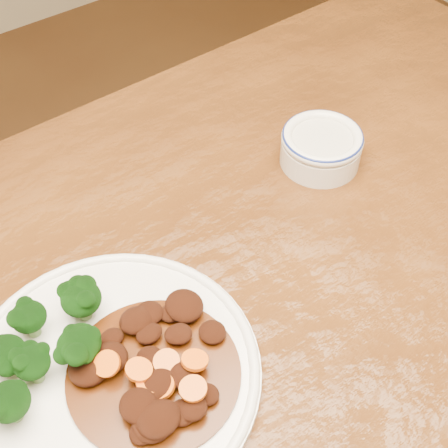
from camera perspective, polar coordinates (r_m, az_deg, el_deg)
dining_table at (r=0.76m, az=-0.04°, el=-13.19°), size 1.51×0.92×0.75m
dinner_plate at (r=0.67m, az=-10.25°, el=-13.24°), size 0.31×0.31×0.02m
broccoli_florets at (r=0.66m, az=-15.84°, el=-10.56°), size 0.15×0.12×0.05m
mince_stew at (r=0.65m, az=-6.81°, el=-13.09°), size 0.18×0.18×0.03m
dip_bowl at (r=0.86m, az=8.88°, el=7.04°), size 0.11×0.11×0.05m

